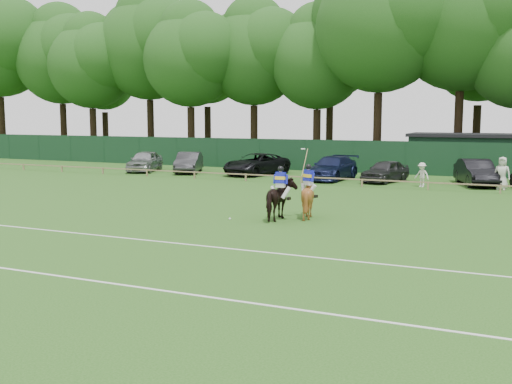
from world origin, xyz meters
The scene contains 19 objects.
ground centered at (0.00, 0.00, 0.00)m, with size 160.00×160.00×0.00m, color #1E4C14.
horse_dark centered at (0.81, 4.83, 0.88)m, with size 0.95×2.09×1.76m, color black.
horse_chestnut centered at (1.67, 5.92, 0.90)m, with size 1.45×1.63×1.80m, color brown.
sedan_silver centered at (-17.33, 21.12, 0.83)m, with size 1.95×4.84×1.65m, color #929496.
sedan_grey centered at (-13.58, 21.59, 0.79)m, with size 1.68×4.81×1.58m, color #2B2C2E.
suv_black centered at (-8.12, 22.23, 0.80)m, with size 2.65×5.74×1.59m, color black.
sedan_navy centered at (-1.94, 21.25, 0.81)m, with size 2.26×5.55×1.61m, color #12193A.
hatch_grey centered at (1.74, 21.21, 0.74)m, with size 1.74×4.34×1.48m, color #2F2E31.
estate_black centered at (7.41, 21.75, 0.83)m, with size 1.75×5.02×1.65m, color black.
spectator_left centered at (4.39, 19.47, 0.76)m, with size 0.98×0.56×1.52m, color silver.
spectator_right centered at (8.98, 19.93, 0.99)m, with size 0.96×0.63×1.97m, color beige.
rider_dark centered at (0.81, 4.82, 1.66)m, with size 0.94×0.40×1.41m.
rider_chestnut centered at (1.66, 5.91, 1.69)m, with size 0.88×0.80×2.05m.
polo_ball centered at (-1.17, 3.99, 0.04)m, with size 0.09×0.09×0.09m, color silver.
pitch_lines centered at (0.00, -3.50, 0.01)m, with size 60.00×5.10×0.01m.
pitch_rail centered at (0.00, 18.00, 0.45)m, with size 62.10×0.10×0.50m.
perimeter_fence centered at (0.00, 27.00, 1.25)m, with size 92.08×0.08×2.50m.
utility_shed centered at (6.00, 30.00, 1.54)m, with size 8.40×4.40×3.04m.
tree_row centered at (2.00, 35.00, 0.00)m, with size 96.00×12.00×21.00m, color #26561C, non-canonical shape.
Camera 1 is at (10.15, -18.46, 4.42)m, focal length 42.00 mm.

